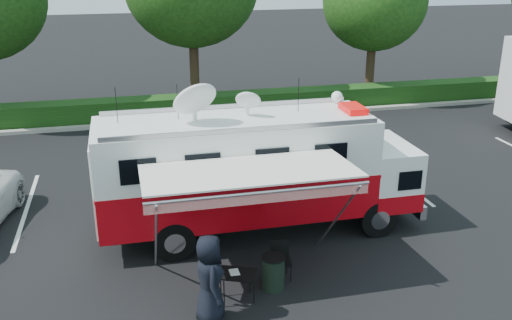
{
  "coord_description": "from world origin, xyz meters",
  "views": [
    {
      "loc": [
        -3.42,
        -13.75,
        7.32
      ],
      "look_at": [
        0.0,
        0.5,
        1.9
      ],
      "focal_mm": 40.0,
      "sensor_mm": 36.0,
      "label": 1
    }
  ],
  "objects": [
    {
      "name": "awning",
      "position": [
        -0.85,
        -2.47,
        2.67
      ],
      "size": [
        4.72,
        2.45,
        2.85
      ],
      "color": "silver",
      "rests_on": "ground_plane"
    },
    {
      "name": "back_border",
      "position": [
        1.14,
        12.9,
        5.0
      ],
      "size": [
        60.0,
        6.14,
        8.87
      ],
      "color": "#9E998E",
      "rests_on": "ground_plane"
    },
    {
      "name": "stall_lines",
      "position": [
        -0.5,
        3.0,
        0.0
      ],
      "size": [
        24.12,
        5.5,
        0.01
      ],
      "color": "silver",
      "rests_on": "ground_plane"
    },
    {
      "name": "ground_plane",
      "position": [
        0.0,
        0.0,
        0.0
      ],
      "size": [
        120.0,
        120.0,
        0.0
      ],
      "primitive_type": "plane",
      "color": "black",
      "rests_on": "ground"
    },
    {
      "name": "trash_bin",
      "position": [
        -0.41,
        -2.88,
        0.42
      ],
      "size": [
        0.55,
        0.55,
        0.83
      ],
      "color": "black",
      "rests_on": "ground_plane"
    },
    {
      "name": "folding_table",
      "position": [
        -1.3,
        -3.14,
        0.64
      ],
      "size": [
        0.97,
        0.84,
        0.69
      ],
      "color": "black",
      "rests_on": "ground_plane"
    },
    {
      "name": "folding_chair",
      "position": [
        -0.1,
        -2.42,
        0.55
      ],
      "size": [
        0.5,
        0.52,
        0.93
      ],
      "color": "black",
      "rests_on": "ground_plane"
    },
    {
      "name": "command_truck",
      "position": [
        -0.08,
        -0.0,
        1.78
      ],
      "size": [
        8.65,
        2.38,
        4.15
      ],
      "color": "black",
      "rests_on": "ground_plane"
    },
    {
      "name": "person",
      "position": [
        -1.99,
        -3.74,
        0.0
      ],
      "size": [
        0.65,
        0.98,
        1.97
      ],
      "primitive_type": "imported",
      "rotation": [
        0.0,
        0.0,
        1.6
      ],
      "color": "black",
      "rests_on": "ground_plane"
    }
  ]
}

